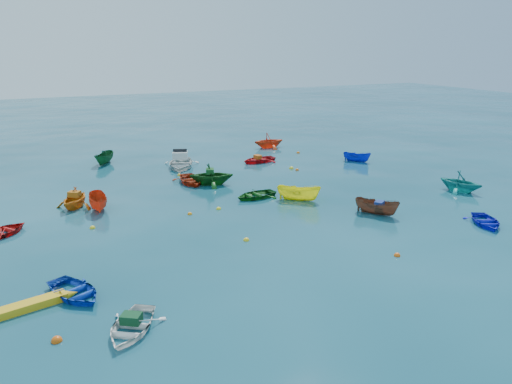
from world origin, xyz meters
name	(u,v)px	position (x,y,z in m)	size (l,w,h in m)	color
ground	(292,221)	(0.00, 0.00, 0.00)	(160.00, 160.00, 0.00)	#093544
dinghy_blue_sw	(75,296)	(-12.52, -4.20, 0.00)	(2.19, 3.06, 0.63)	#0D36AC
dinghy_white_near	(131,331)	(-10.95, -7.79, 0.00)	(2.06, 2.88, 0.60)	white
sampan_brown_mid	(376,214)	(5.23, -1.11, 0.00)	(1.04, 2.77, 1.07)	brown
dinghy_blue_se	(485,224)	(9.74, -5.26, 0.00)	(2.00, 2.79, 0.58)	#0F15BF
dinghy_orange_w	(75,207)	(-11.24, 7.97, 0.00)	(2.33, 2.70, 1.42)	orange
sampan_yellow_mid	(298,200)	(2.32, 3.31, 0.00)	(1.10, 2.93, 1.13)	yellow
dinghy_green_e	(256,198)	(-0.01, 5.03, 0.00)	(2.08, 2.91, 0.60)	#135417
dinghy_cyan_se	(460,191)	(13.63, 0.35, 0.00)	(2.55, 2.96, 1.56)	teal
dinghy_red_nw	(2,235)	(-15.37, 4.64, 0.00)	(2.08, 2.91, 0.60)	#B9110F
sampan_orange_n	(99,209)	(-9.94, 6.92, 0.00)	(1.10, 2.92, 1.13)	red
dinghy_green_n	(212,184)	(-1.58, 9.35, 0.00)	(2.73, 3.17, 1.67)	#125017
dinghy_red_ne	(259,162)	(4.64, 14.39, 0.00)	(2.23, 3.11, 0.65)	red
sampan_blue_far	(356,161)	(12.58, 11.01, 0.00)	(0.92, 2.43, 0.94)	#0E22B9
dinghy_red_far	(191,183)	(-2.83, 10.38, 0.00)	(2.38, 3.32, 0.69)	#AA2A0E
dinghy_orange_far	(269,148)	(8.25, 19.66, 0.00)	(2.60, 3.02, 1.59)	red
sampan_green_far	(105,164)	(-7.64, 19.38, 0.00)	(1.12, 2.98, 1.15)	#114B23
kayak_yellow	(23,311)	(-14.47, -4.57, 0.00)	(0.60, 4.03, 0.41)	gold
motorboat_white	(181,167)	(-2.09, 15.45, 0.00)	(3.00, 4.20, 1.47)	silver
tarp_green_a	(131,318)	(-10.90, -7.70, 0.47)	(0.70, 0.53, 0.34)	#104121
tarp_blue_a	(379,204)	(5.31, -1.24, 0.69)	(0.62, 0.47, 0.30)	navy
tarp_orange_a	(74,194)	(-11.21, 8.01, 0.88)	(0.70, 0.53, 0.34)	#B86112
tarp_green_b	(210,171)	(-1.67, 9.38, 1.01)	(0.75, 0.57, 0.36)	#134C1B
tarp_orange_b	(258,157)	(4.54, 14.38, 0.48)	(0.65, 0.50, 0.32)	#BD5213
buoy_or_a	(57,341)	(-13.44, -7.32, 0.00)	(0.39, 0.39, 0.39)	#D9520B
buoy_ye_a	(246,240)	(-3.68, -1.65, 0.00)	(0.32, 0.32, 0.32)	yellow
buoy_or_b	(397,256)	(2.20, -6.60, 0.00)	(0.32, 0.32, 0.32)	#F55A0D
buoy_ye_b	(92,228)	(-10.78, 3.64, 0.00)	(0.32, 0.32, 0.32)	yellow
buoy_or_c	(190,214)	(-5.09, 3.61, 0.00)	(0.29, 0.29, 0.29)	orange
buoy_ye_c	(219,209)	(-3.14, 3.80, 0.00)	(0.30, 0.30, 0.30)	yellow
buoy_or_d	(297,170)	(6.25, 10.42, 0.00)	(0.30, 0.30, 0.30)	#E05C0C
buoy_ye_d	(179,176)	(-2.97, 12.86, 0.00)	(0.32, 0.32, 0.32)	yellow
buoy_or_e	(298,153)	(9.62, 16.15, 0.00)	(0.33, 0.33, 0.33)	orange
buoy_ye_e	(291,169)	(6.08, 11.10, 0.00)	(0.37, 0.37, 0.37)	yellow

